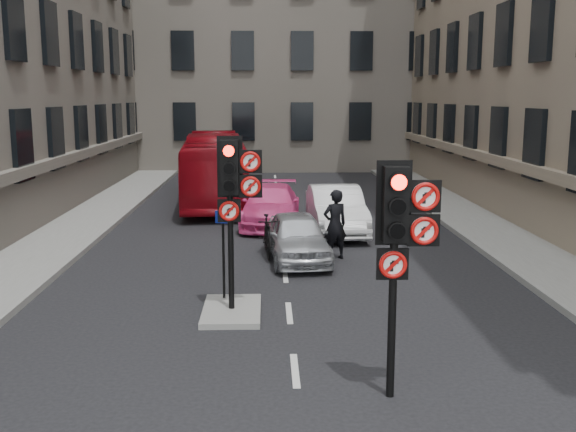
{
  "coord_description": "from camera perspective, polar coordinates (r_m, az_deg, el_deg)",
  "views": [
    {
      "loc": [
        -0.45,
        -8.52,
        4.5
      ],
      "look_at": [
        -0.12,
        2.05,
        2.6
      ],
      "focal_mm": 42.0,
      "sensor_mm": 36.0,
      "label": 1
    }
  ],
  "objects": [
    {
      "name": "building_far",
      "position": [
        46.85,
        -1.29,
        16.92
      ],
      "size": [
        30.0,
        14.0,
        20.0
      ],
      "primitive_type": "cube",
      "color": "slate",
      "rests_on": "ground"
    },
    {
      "name": "info_sign",
      "position": [
        14.63,
        -5.51,
        -2.21
      ],
      "size": [
        0.33,
        0.14,
        1.94
      ],
      "rotation": [
        0.0,
        0.0,
        -0.3
      ],
      "color": "black",
      "rests_on": "centre_island"
    },
    {
      "name": "centre_island",
      "position": [
        14.25,
        -4.78,
        -8.0
      ],
      "size": [
        1.2,
        2.0,
        0.12
      ],
      "primitive_type": "cube",
      "color": "gray",
      "rests_on": "ground"
    },
    {
      "name": "pavement_left",
      "position": [
        22.05,
        -19.6,
        -1.98
      ],
      "size": [
        3.0,
        50.0,
        0.16
      ],
      "primitive_type": "cube",
      "color": "gray",
      "rests_on": "ground"
    },
    {
      "name": "motorcyclist",
      "position": [
        18.65,
        4.0,
        -0.73
      ],
      "size": [
        0.84,
        0.7,
        1.95
      ],
      "primitive_type": "imported",
      "rotation": [
        0.0,
        0.0,
        3.52
      ],
      "color": "black",
      "rests_on": "ground"
    },
    {
      "name": "ground",
      "position": [
        9.65,
        1.12,
        -17.62
      ],
      "size": [
        120.0,
        120.0,
        0.0
      ],
      "primitive_type": "plane",
      "color": "black",
      "rests_on": "ground"
    },
    {
      "name": "pavement_right",
      "position": [
        22.34,
        18.27,
        -1.75
      ],
      "size": [
        3.0,
        50.0,
        0.16
      ],
      "primitive_type": "cube",
      "color": "gray",
      "rests_on": "ground"
    },
    {
      "name": "signal_far",
      "position": [
        13.65,
        -4.58,
        2.59
      ],
      "size": [
        0.91,
        0.4,
        3.58
      ],
      "color": "black",
      "rests_on": "centre_island"
    },
    {
      "name": "signal_near",
      "position": [
        9.9,
        9.5,
        -1.13
      ],
      "size": [
        0.91,
        0.4,
        3.58
      ],
      "color": "black",
      "rests_on": "ground"
    },
    {
      "name": "car_white",
      "position": [
        22.31,
        4.09,
        0.53
      ],
      "size": [
        1.77,
        4.71,
        1.54
      ],
      "primitive_type": "imported",
      "rotation": [
        0.0,
        0.0,
        0.03
      ],
      "color": "white",
      "rests_on": "ground"
    },
    {
      "name": "motorcycle",
      "position": [
        19.08,
        -1.77,
        -1.7
      ],
      "size": [
        0.67,
        1.94,
        1.14
      ],
      "primitive_type": "imported",
      "rotation": [
        0.0,
        0.0,
        0.07
      ],
      "color": "black",
      "rests_on": "ground"
    },
    {
      "name": "car_pink",
      "position": [
        23.58,
        -1.45,
        0.89
      ],
      "size": [
        2.26,
        4.9,
        1.39
      ],
      "primitive_type": "imported",
      "rotation": [
        0.0,
        0.0,
        -0.07
      ],
      "color": "#F14795",
      "rests_on": "ground"
    },
    {
      "name": "bus_red",
      "position": [
        28.69,
        -6.27,
        4.04
      ],
      "size": [
        3.25,
        10.64,
        2.92
      ],
      "primitive_type": "imported",
      "rotation": [
        0.0,
        0.0,
        0.08
      ],
      "color": "maroon",
      "rests_on": "ground"
    },
    {
      "name": "car_silver",
      "position": [
        18.53,
        0.77,
        -1.78
      ],
      "size": [
        1.91,
        4.0,
        1.32
      ],
      "primitive_type": "imported",
      "rotation": [
        0.0,
        0.0,
        0.09
      ],
      "color": "#B5B9BE",
      "rests_on": "ground"
    }
  ]
}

